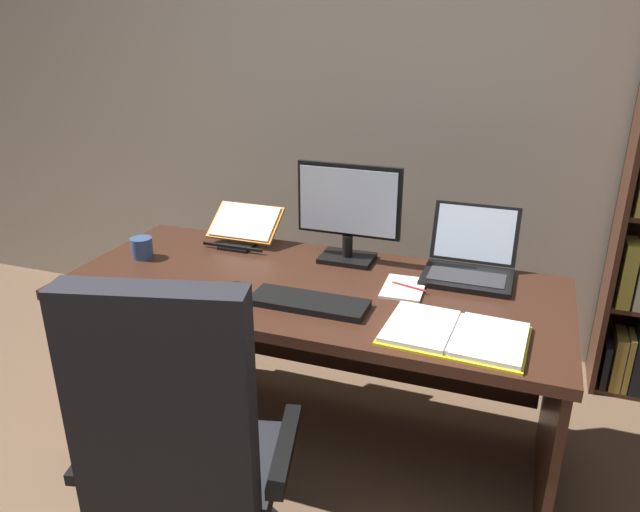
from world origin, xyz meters
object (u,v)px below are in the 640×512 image
Objects in this scene: computer_mouse at (233,288)px; coffee_mug at (142,248)px; desk at (320,319)px; reading_stand_with_book at (244,226)px; monitor at (348,214)px; laptop at (470,263)px; pen at (409,286)px; office_chair at (184,474)px; keyboard at (309,303)px; notepad at (404,288)px; open_binder at (455,334)px.

computer_mouse is 1.15× the size of coffee_mug.
reading_stand_with_book reaches higher than desk.
coffee_mug is at bearing -135.85° from reading_stand_with_book.
computer_mouse is (-0.30, -0.46, -0.18)m from monitor.
laptop reaches higher than pen.
office_chair is 2.65× the size of keyboard.
desk is at bearing 69.57° from office_chair.
desk is at bearing 101.75° from keyboard.
monitor is 4.19× the size of computer_mouse.
desk is 0.64m from laptop.
reading_stand_with_book is 3.49× the size of coffee_mug.
keyboard is at bearing -140.69° from pen.
laptop is at bearing 48.31° from pen.
reading_stand_with_book is 0.85m from pen.
office_chair is 1.03m from pen.
coffee_mug is at bearing 167.19° from keyboard.
notepad is at bearing -134.52° from laptop.
notepad is at bearing 130.54° from open_binder.
laptop is at bearing 30.30° from computer_mouse.
monitor is at bearing 146.15° from pen.
desk is 0.89m from office_chair.
pen is at bearing 39.31° from keyboard.
office_chair is at bearing -76.38° from computer_mouse.
monitor is 1.28× the size of laptop.
office_chair is at bearing -120.77° from laptop.
laptop reaches higher than open_binder.
keyboard is at bearing -90.00° from monitor.
office_chair is at bearing -103.52° from keyboard.
reading_stand_with_book reaches higher than open_binder.
laptop is 2.42× the size of pen.
desk is at bearing -105.39° from monitor.
notepad is at bearing -17.65° from reading_stand_with_book.
reading_stand_with_book is 0.45m from coffee_mug.
desk is 4.52× the size of keyboard.
desk is 5.60× the size of laptop.
open_binder is (0.82, -0.05, -0.01)m from computer_mouse.
monitor is 1.04× the size of keyboard.
laptop is 0.73× the size of open_binder.
keyboard is (0.05, -0.26, 0.21)m from desk.
computer_mouse is 0.56m from coffee_mug.
pen is at bearing 128.06° from open_binder.
reading_stand_with_book reaches higher than notepad.
desk is 0.42m from computer_mouse.
reading_stand_with_book is (-0.35, 1.12, 0.35)m from office_chair.
laptop reaches higher than desk.
open_binder is (0.52, -0.05, -0.00)m from keyboard.
reading_stand_with_book is at bearing 177.99° from laptop.
reading_stand_with_book is (-0.50, 0.05, -0.13)m from monitor.
open_binder is at bearing -44.36° from monitor.
open_binder reaches higher than desk.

